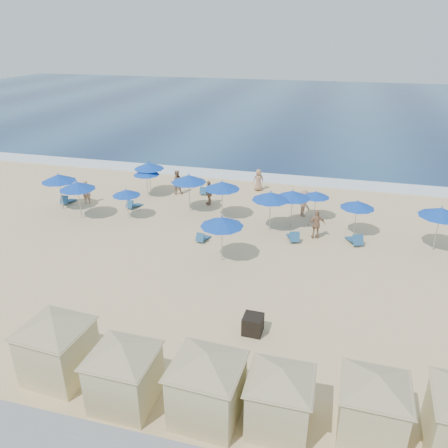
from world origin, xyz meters
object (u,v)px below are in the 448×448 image
(umbrella_2, at_px, (146,172))
(beachgoer_0, at_px, (86,192))
(cabana_1, at_px, (123,365))
(trash_bin, at_px, (253,324))
(cabana_0, at_px, (56,339))
(cabana_4, at_px, (374,397))
(umbrella_9, at_px, (316,194))
(cabana_3, at_px, (280,390))
(umbrella_7, at_px, (222,185))
(umbrella_1, at_px, (77,186))
(umbrella_4, at_px, (149,166))
(beachgoer_5, at_px, (209,193))
(umbrella_6, at_px, (222,222))
(umbrella_12, at_px, (271,196))
(umbrella_0, at_px, (59,178))
(beachgoer_2, at_px, (316,224))
(umbrella_3, at_px, (126,193))
(umbrella_11, at_px, (441,212))
(umbrella_5, at_px, (189,179))
(beachgoer_1, at_px, (177,182))
(umbrella_8, at_px, (293,194))
(beachgoer_3, at_px, (304,203))
(umbrella_10, at_px, (358,204))
(beachgoer_4, at_px, (258,180))
(cabana_2, at_px, (207,377))

(umbrella_2, xyz_separation_m, beachgoer_0, (-3.71, -2.43, -1.07))
(cabana_1, relative_size, beachgoer_0, 2.51)
(trash_bin, xyz_separation_m, cabana_0, (-6.30, -4.22, 1.24))
(cabana_4, bearing_deg, umbrella_9, 99.87)
(cabana_3, relative_size, umbrella_7, 1.53)
(umbrella_1, relative_size, umbrella_2, 1.20)
(umbrella_4, relative_size, beachgoer_5, 1.45)
(umbrella_6, xyz_separation_m, umbrella_12, (1.86, 4.57, -0.01))
(cabana_1, bearing_deg, trash_bin, 54.25)
(umbrella_0, height_order, beachgoer_2, umbrella_0)
(umbrella_1, bearing_deg, beachgoer_0, 112.88)
(umbrella_3, relative_size, umbrella_6, 0.79)
(umbrella_11, xyz_separation_m, umbrella_12, (-9.60, 0.26, -0.06))
(umbrella_5, bearing_deg, beachgoer_1, 124.01)
(umbrella_2, height_order, umbrella_8, umbrella_8)
(cabana_4, distance_m, beachgoer_0, 24.71)
(cabana_4, height_order, beachgoer_5, cabana_4)
(cabana_1, relative_size, umbrella_5, 1.58)
(umbrella_7, xyz_separation_m, umbrella_9, (6.00, 1.42, -0.57))
(cabana_1, xyz_separation_m, beachgoer_5, (-2.60, 18.37, -0.66))
(umbrella_4, distance_m, beachgoer_1, 2.43)
(umbrella_8, bearing_deg, beachgoer_3, 73.35)
(umbrella_5, distance_m, beachgoer_3, 7.99)
(umbrella_5, bearing_deg, cabana_3, -62.23)
(umbrella_8, xyz_separation_m, umbrella_10, (3.93, -0.26, -0.18))
(cabana_4, relative_size, beachgoer_0, 2.42)
(umbrella_1, relative_size, umbrella_11, 0.98)
(beachgoer_0, bearing_deg, umbrella_1, 100.08)
(beachgoer_2, bearing_deg, cabana_3, 70.85)
(beachgoer_5, bearing_deg, umbrella_6, -15.95)
(trash_bin, relative_size, beachgoer_2, 0.44)
(umbrella_11, height_order, beachgoer_5, umbrella_11)
(umbrella_0, distance_m, beachgoer_4, 14.71)
(cabana_1, bearing_deg, umbrella_11, 50.96)
(cabana_0, distance_m, beachgoer_4, 21.97)
(umbrella_11, bearing_deg, umbrella_10, 168.25)
(cabana_4, distance_m, umbrella_1, 22.28)
(cabana_3, xyz_separation_m, umbrella_2, (-12.69, 18.39, 0.45))
(beachgoer_2, xyz_separation_m, beachgoer_3, (-1.06, 3.37, -0.00))
(umbrella_4, bearing_deg, umbrella_12, -23.37)
(umbrella_3, distance_m, beachgoer_1, 5.67)
(cabana_4, distance_m, umbrella_12, 15.36)
(umbrella_2, bearing_deg, umbrella_4, 93.85)
(umbrella_9, height_order, beachgoer_1, umbrella_9)
(umbrella_2, xyz_separation_m, umbrella_10, (15.12, -3.02, 0.10))
(trash_bin, relative_size, umbrella_6, 0.30)
(cabana_3, xyz_separation_m, umbrella_11, (6.85, 14.45, 0.89))
(cabana_0, relative_size, beachgoer_5, 2.55)
(cabana_2, xyz_separation_m, umbrella_0, (-15.14, 14.66, 0.70))
(umbrella_7, height_order, beachgoer_3, umbrella_7)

